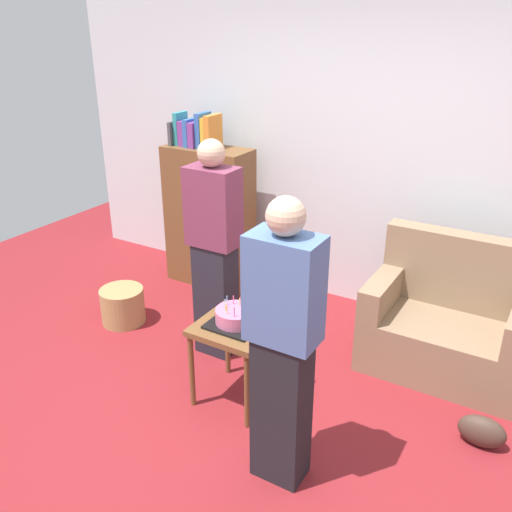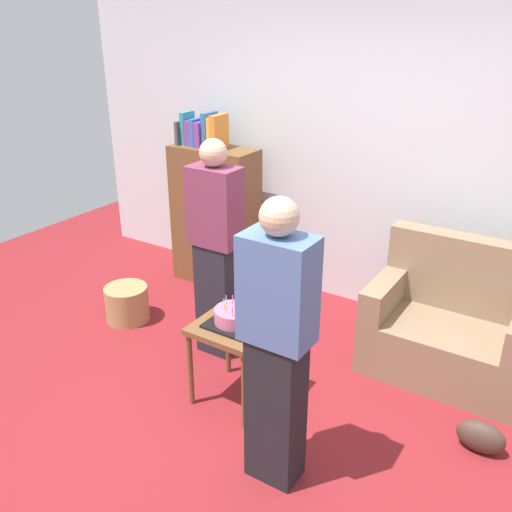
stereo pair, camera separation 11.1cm
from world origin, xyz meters
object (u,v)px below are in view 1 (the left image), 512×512
couch (448,325)px  side_table (236,336)px  bookshelf (209,213)px  person_holding_cake (283,347)px  wicker_basket (123,306)px  person_blowing_candles (214,251)px  birthday_cake (236,317)px  handbag (482,431)px

couch → side_table: bearing=-135.1°
bookshelf → person_holding_cake: size_ratio=0.98×
couch → wicker_basket: (-2.46, -0.73, -0.19)m
wicker_basket → person_holding_cake: bearing=-22.4°
bookshelf → side_table: (1.18, -1.38, -0.20)m
couch → person_blowing_candles: bearing=-156.1°
wicker_basket → couch: bearing=16.6°
birthday_cake → handbag: bearing=13.8°
handbag → bookshelf: bearing=159.3°
couch → person_blowing_candles: person_blowing_candles is taller
birthday_cake → person_blowing_candles: size_ratio=0.20×
person_holding_cake → couch: bearing=-123.4°
bookshelf → wicker_basket: size_ratio=4.45×
bookshelf → couch: bearing=-7.2°
side_table → wicker_basket: bearing=165.2°
bookshelf → person_holding_cake: person_holding_cake is taller
bookshelf → birthday_cake: (1.18, -1.38, -0.07)m
bookshelf → handbag: bookshelf is taller
side_table → person_holding_cake: (0.57, -0.44, 0.35)m
couch → person_holding_cake: person_holding_cake is taller
person_blowing_candles → handbag: size_ratio=5.82×
couch → handbag: couch is taller
bookshelf → side_table: 1.83m
bookshelf → birthday_cake: bookshelf is taller
wicker_basket → handbag: bearing=0.2°
handbag → birthday_cake: bearing=-166.2°
birthday_cake → handbag: (1.50, 0.37, -0.52)m
couch → person_holding_cake: (-0.53, -1.53, 0.49)m
birthday_cake → person_blowing_candles: 0.64m
birthday_cake → wicker_basket: (-1.36, 0.36, -0.47)m
bookshelf → handbag: 2.92m
side_table → person_blowing_candles: person_blowing_candles is taller
couch → birthday_cake: (-1.10, -1.09, 0.28)m
person_holding_cake → handbag: (0.93, 0.80, -0.73)m
couch → side_table: size_ratio=1.93×
birthday_cake → person_holding_cake: (0.57, -0.44, 0.21)m
bookshelf → person_blowing_candles: 1.23m
wicker_basket → person_blowing_candles: bearing=3.1°
person_blowing_candles → wicker_basket: bearing=-164.9°
couch → side_table: couch is taller
bookshelf → person_holding_cake: bearing=-46.1°
birthday_cake → wicker_basket: 1.48m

